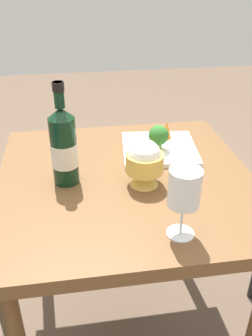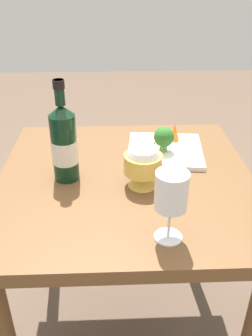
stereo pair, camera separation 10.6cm
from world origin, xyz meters
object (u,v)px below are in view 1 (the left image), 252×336
rice_bowl (145,162)px  serving_plate (159,149)px  carrot_garnish_left (166,130)px  broccoli_floret (159,136)px  wine_glass (184,190)px  wine_bottle (64,147)px  carrot_garnish_right (151,148)px

rice_bowl → serving_plate: 0.23m
serving_plate → carrot_garnish_left: bearing=148.4°
serving_plate → broccoli_floret: 0.06m
carrot_garnish_left → broccoli_floret: bearing=-30.6°
wine_glass → wine_bottle: bearing=-136.4°
wine_bottle → rice_bowl: 0.23m
serving_plate → wine_glass: bearing=-6.6°
wine_bottle → serving_plate: 0.37m
wine_glass → rice_bowl: bearing=-169.6°
wine_glass → rice_bowl: size_ratio=1.26×
wine_bottle → wine_glass: 0.39m
wine_bottle → carrot_garnish_left: (-0.22, 0.36, -0.07)m
wine_bottle → carrot_garnish_right: 0.30m
rice_bowl → carrot_garnish_left: (-0.27, 0.13, -0.03)m
wine_glass → carrot_garnish_left: (-0.50, 0.09, -0.08)m
wine_glass → carrot_garnish_right: 0.38m
carrot_garnish_left → carrot_garnish_right: bearing=-33.2°
broccoli_floret → carrot_garnish_right: bearing=-37.4°
carrot_garnish_right → wine_bottle: bearing=-71.4°
wine_bottle → broccoli_floret: size_ratio=3.53×
wine_bottle → serving_plate: (-0.16, 0.32, -0.11)m
rice_bowl → carrot_garnish_left: size_ratio=2.26×
wine_bottle → rice_bowl: bearing=78.1°
wine_bottle → broccoli_floret: 0.34m
wine_bottle → carrot_garnish_left: size_ratio=4.82×
broccoli_floret → carrot_garnish_left: 0.10m
rice_bowl → wine_glass: bearing=10.4°
wine_glass → broccoli_floret: size_ratio=2.09×
rice_bowl → broccoli_floret: (-0.19, 0.08, -0.01)m
wine_glass → broccoli_floret: (-0.42, 0.04, -0.06)m
carrot_garnish_left → carrot_garnish_right: 0.16m
wine_glass → carrot_garnish_left: wine_glass is taller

